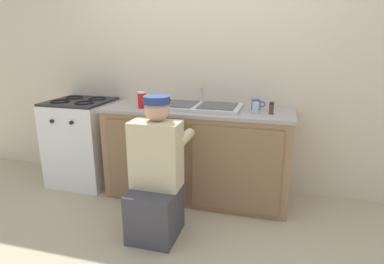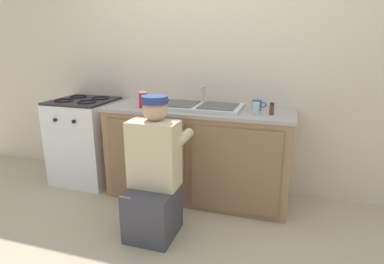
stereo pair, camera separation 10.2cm
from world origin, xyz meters
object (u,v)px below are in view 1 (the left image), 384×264
at_px(spice_bottle_pepper, 271,108).
at_px(coffee_mug, 256,104).
at_px(stove_range, 83,141).
at_px(water_glass, 256,108).
at_px(sink_double_basin, 198,106).
at_px(plumber_person, 156,180).
at_px(soda_cup_red, 142,100).

distance_m(spice_bottle_pepper, coffee_mug, 0.21).
height_order(stove_range, water_glass, water_glass).
xyz_separation_m(sink_double_basin, plumber_person, (-0.14, -0.73, -0.45)).
relative_size(stove_range, water_glass, 9.14).
relative_size(sink_double_basin, plumber_person, 0.72).
bearing_deg(soda_cup_red, spice_bottle_pepper, 2.23).
bearing_deg(soda_cup_red, coffee_mug, 11.13).
distance_m(sink_double_basin, stove_range, 1.35).
xyz_separation_m(stove_range, spice_bottle_pepper, (1.95, -0.08, 0.49)).
relative_size(stove_range, spice_bottle_pepper, 8.70).
bearing_deg(spice_bottle_pepper, stove_range, 177.71).
xyz_separation_m(stove_range, water_glass, (1.81, -0.09, 0.49)).
bearing_deg(coffee_mug, spice_bottle_pepper, -48.35).
height_order(spice_bottle_pepper, water_glass, spice_bottle_pepper).
height_order(sink_double_basin, coffee_mug, sink_double_basin).
bearing_deg(sink_double_basin, water_glass, -9.44).
bearing_deg(stove_range, sink_double_basin, 0.10).
relative_size(plumber_person, coffee_mug, 8.76).
bearing_deg(plumber_person, soda_cup_red, 120.92).
distance_m(stove_range, soda_cup_red, 0.93).
bearing_deg(coffee_mug, plumber_person, -129.64).
bearing_deg(spice_bottle_pepper, plumber_person, -141.21).
xyz_separation_m(plumber_person, coffee_mug, (0.67, 0.81, 0.48)).
xyz_separation_m(plumber_person, spice_bottle_pepper, (0.81, 0.65, 0.48)).
relative_size(stove_range, coffee_mug, 7.25).
xyz_separation_m(plumber_person, water_glass, (0.68, 0.64, 0.48)).
distance_m(plumber_person, spice_bottle_pepper, 1.15).
distance_m(soda_cup_red, spice_bottle_pepper, 1.18).
bearing_deg(water_glass, plumber_person, -136.65).
distance_m(plumber_person, coffee_mug, 1.16).
height_order(stove_range, soda_cup_red, soda_cup_red).
xyz_separation_m(plumber_person, soda_cup_red, (-0.36, 0.61, 0.50)).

